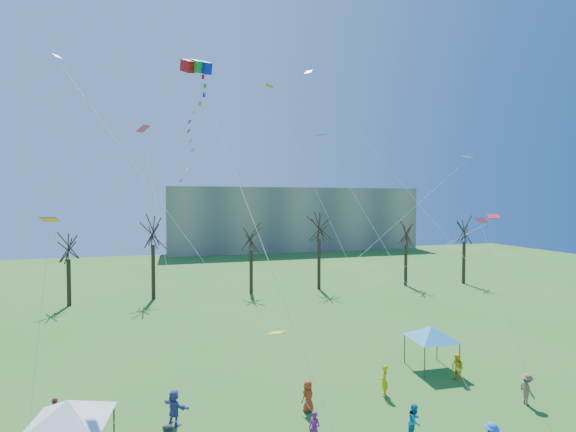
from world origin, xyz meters
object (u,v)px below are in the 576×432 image
object	(u,v)px
distant_building	(294,219)
canopy_tent_blue	(431,332)
big_box_kite	(198,130)
canopy_tent_white	(68,412)

from	to	relation	value
distant_building	canopy_tent_blue	distance (m)	71.84
big_box_kite	canopy_tent_blue	xyz separation A→B (m)	(15.87, 1.51, -12.98)
big_box_kite	canopy_tent_blue	distance (m)	20.56
distant_building	big_box_kite	size ratio (longest dim) A/B	2.77
canopy_tent_white	canopy_tent_blue	size ratio (longest dim) A/B	1.10
canopy_tent_white	canopy_tent_blue	xyz separation A→B (m)	(21.53, 5.33, -0.27)
distant_building	big_box_kite	world-z (taller)	big_box_kite
canopy_tent_white	distant_building	bearing A→B (deg)	66.69
big_box_kite	canopy_tent_white	xyz separation A→B (m)	(-5.66, -3.82, -12.72)
big_box_kite	canopy_tent_white	size ratio (longest dim) A/B	4.90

